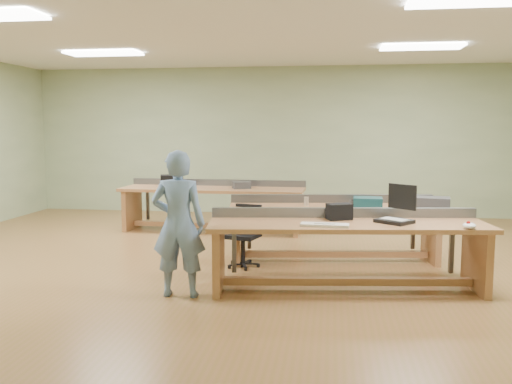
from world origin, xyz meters
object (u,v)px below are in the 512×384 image
at_px(parts_bin_grey, 431,202).
at_px(person, 178,224).
at_px(camera_bag, 339,212).
at_px(laptop_base, 394,221).
at_px(drinks_can, 306,201).
at_px(parts_bin_teal, 368,202).
at_px(mug, 354,203).
at_px(task_chair, 244,244).
at_px(workbench_back, 213,198).
at_px(workbench_mid, 334,220).
at_px(workbench_front, 347,239).

bearing_deg(parts_bin_grey, person, -147.80).
distance_m(person, camera_bag, 1.79).
relative_size(laptop_base, drinks_can, 3.03).
height_order(person, drinks_can, person).
bearing_deg(parts_bin_teal, mug, 168.73).
xyz_separation_m(task_chair, mug, (1.38, 0.37, 0.51)).
xyz_separation_m(camera_bag, mug, (0.20, 1.04, -0.05)).
bearing_deg(workbench_back, workbench_mid, -40.64).
distance_m(person, laptop_base, 2.31).
distance_m(workbench_mid, parts_bin_teal, 0.51).
bearing_deg(workbench_mid, task_chair, -166.19).
bearing_deg(person, workbench_back, -88.32).
distance_m(workbench_back, drinks_can, 2.58).
relative_size(workbench_back, drinks_can, 27.48).
distance_m(camera_bag, task_chair, 1.47).
height_order(workbench_back, parts_bin_grey, parts_bin_grey).
bearing_deg(workbench_mid, camera_bag, -95.26).
distance_m(person, drinks_can, 2.11).
xyz_separation_m(workbench_front, workbench_mid, (-0.14, 1.27, -0.01)).
relative_size(parts_bin_grey, drinks_can, 4.08).
distance_m(task_chair, drinks_can, 1.00).
bearing_deg(drinks_can, mug, -1.30).
distance_m(laptop_base, camera_bag, 0.61).
distance_m(laptop_base, parts_bin_grey, 1.43).
height_order(camera_bag, task_chair, camera_bag).
bearing_deg(workbench_back, drinks_can, -47.22).
relative_size(workbench_front, camera_bag, 11.67).
xyz_separation_m(workbench_mid, drinks_can, (-0.37, -0.06, 0.25)).
bearing_deg(mug, parts_bin_teal, -11.27).
bearing_deg(workbench_front, drinks_can, 105.48).
bearing_deg(workbench_front, camera_bag, 112.37).
height_order(camera_bag, parts_bin_grey, camera_bag).
distance_m(workbench_front, drinks_can, 1.34).
bearing_deg(drinks_can, task_chair, -153.27).
xyz_separation_m(workbench_front, workbench_back, (-2.19, 3.15, 0.00)).
height_order(person, parts_bin_teal, person).
xyz_separation_m(workbench_mid, laptop_base, (0.63, -1.25, 0.21)).
relative_size(laptop_base, task_chair, 0.44).
bearing_deg(camera_bag, workbench_front, -83.78).
xyz_separation_m(laptop_base, parts_bin_grey, (0.61, 1.29, 0.04)).
height_order(workbench_front, mug, workbench_front).
relative_size(person, drinks_can, 13.47).
xyz_separation_m(camera_bag, parts_bin_teal, (0.38, 1.01, -0.03)).
distance_m(workbench_back, laptop_base, 4.13).
height_order(laptop_base, mug, mug).
bearing_deg(drinks_can, workbench_mid, 9.36).
relative_size(person, parts_bin_grey, 3.30).
bearing_deg(task_chair, workbench_mid, 37.02).
xyz_separation_m(person, parts_bin_teal, (2.05, 1.65, 0.04)).
bearing_deg(workbench_front, workbench_back, 117.71).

